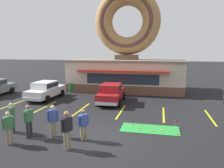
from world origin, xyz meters
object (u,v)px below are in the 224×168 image
Objects in this scene: putting_flag_pin at (176,123)px; trash_bin at (71,87)px; car_white at (46,89)px; pedestrian_crossing_woman at (12,116)px; pedestrian_blue_sweater_man at (9,126)px; car_red at (111,92)px; pedestrian_leather_jacket_man at (29,120)px; pedestrian_hooded_kid at (83,124)px; golf_ball at (136,127)px; pedestrian_clipboard_woman at (67,128)px; pedestrian_beanie_man at (53,119)px.

putting_flag_pin is 13.55m from trash_bin.
car_white is 8.16m from pedestrian_crossing_woman.
pedestrian_crossing_woman is (-0.87, 1.36, 0.02)m from pedestrian_blue_sweater_man.
car_red is at bearing 131.71° from putting_flag_pin.
car_white is 2.70× the size of pedestrian_leather_jacket_man.
trash_bin is (0.96, 3.52, -0.37)m from car_white.
trash_bin is at bearing 115.80° from pedestrian_hooded_kid.
pedestrian_clipboard_woman reaches higher than golf_ball.
trash_bin is at bearing 74.77° from car_white.
car_white is (-6.08, 0.08, 0.00)m from car_red.
pedestrian_beanie_man is 12.00m from trash_bin.
pedestrian_blue_sweater_man is (-7.72, -3.58, 0.44)m from putting_flag_pin.
putting_flag_pin is at bearing 27.96° from pedestrian_hooded_kid.
pedestrian_clipboard_woman is (0.06, -9.00, 0.12)m from car_red.
car_white is at bearing 129.24° from pedestrian_hooded_kid.
pedestrian_clipboard_woman is (-4.85, -3.49, 0.55)m from putting_flag_pin.
golf_ball is 2.21m from putting_flag_pin.
pedestrian_beanie_man is (-1.32, 1.24, -0.07)m from pedestrian_clipboard_woman.
trash_bin reaches higher than putting_flag_pin.
pedestrian_clipboard_woman is at bearing -18.79° from pedestrian_crossing_woman.
pedestrian_leather_jacket_man is 1.19m from pedestrian_beanie_man.
pedestrian_blue_sweater_man is 1.64× the size of trash_bin.
pedestrian_leather_jacket_man reaches higher than car_red.
car_white is 3.66m from trash_bin.
pedestrian_clipboard_woman reaches higher than pedestrian_beanie_man.
pedestrian_leather_jacket_man is at bearing 161.22° from pedestrian_clipboard_woman.
pedestrian_clipboard_woman reaches higher than pedestrian_leather_jacket_man.
pedestrian_hooded_kid is at bearing -64.20° from trash_bin.
pedestrian_clipboard_woman reaches higher than putting_flag_pin.
pedestrian_clipboard_woman reaches higher than trash_bin.
golf_ball is at bearing 31.92° from pedestrian_blue_sweater_man.
pedestrian_beanie_man reaches higher than car_red.
car_red is 1.01× the size of car_white.
pedestrian_leather_jacket_man reaches higher than pedestrian_hooded_kid.
pedestrian_beanie_man is at bearing 175.66° from pedestrian_hooded_kid.
pedestrian_leather_jacket_man reaches higher than pedestrian_crossing_woman.
car_white is 2.77× the size of pedestrian_beanie_man.
golf_ball is 0.03× the size of pedestrian_blue_sweater_man.
car_white is (-8.82, 5.70, 0.82)m from golf_ball.
pedestrian_beanie_man is (-1.26, -7.76, 0.05)m from car_red.
golf_ball is at bearing -64.03° from car_red.
pedestrian_clipboard_woman reaches higher than pedestrian_crossing_woman.
pedestrian_crossing_woman is at bearing 161.20° from pedestrian_leather_jacket_man.
trash_bin is (-1.44, 11.32, -0.40)m from pedestrian_crossing_woman.
pedestrian_hooded_kid is 1.69m from pedestrian_beanie_man.
pedestrian_hooded_kid reaches higher than trash_bin.
pedestrian_crossing_woman reaches higher than putting_flag_pin.
pedestrian_hooded_kid is (-2.32, -2.27, 0.80)m from golf_ball.
pedestrian_blue_sweater_man is at bearing -139.69° from pedestrian_beanie_man.
trash_bin is (-7.87, 9.21, 0.45)m from golf_ball.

